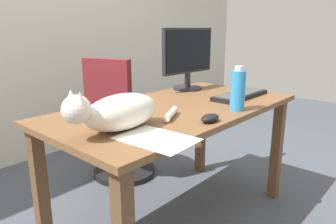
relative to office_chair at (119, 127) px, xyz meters
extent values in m
plane|color=#474C56|center=(-0.16, -0.70, -0.40)|extent=(8.00, 8.00, 0.00)
cube|color=beige|center=(-0.16, 0.87, 0.90)|extent=(6.00, 0.04, 2.60)
cube|color=brown|center=(-0.16, -0.70, 0.30)|extent=(1.45, 0.74, 0.03)
cube|color=brown|center=(0.51, -1.01, -0.06)|extent=(0.06, 0.06, 0.68)
cube|color=brown|center=(-0.82, -0.39, -0.06)|extent=(0.06, 0.06, 0.68)
cube|color=brown|center=(0.51, -0.39, -0.06)|extent=(0.06, 0.06, 0.68)
cylinder|color=black|center=(0.05, 0.02, -0.38)|extent=(0.48, 0.48, 0.04)
cylinder|color=black|center=(0.05, 0.02, -0.17)|extent=(0.06, 0.06, 0.47)
cylinder|color=maroon|center=(0.05, 0.02, 0.10)|extent=(0.44, 0.44, 0.06)
cube|color=maroon|center=(-0.13, -0.05, 0.33)|extent=(0.17, 0.35, 0.40)
cylinder|color=#232328|center=(0.26, -0.44, 0.32)|extent=(0.20, 0.20, 0.01)
cylinder|color=#232328|center=(0.26, -0.44, 0.38)|extent=(0.04, 0.04, 0.10)
cube|color=#232328|center=(0.26, -0.44, 0.58)|extent=(0.48, 0.04, 0.30)
cube|color=black|center=(0.26, -0.46, 0.58)|extent=(0.45, 0.02, 0.27)
cube|color=black|center=(0.27, -0.85, 0.32)|extent=(0.44, 0.15, 0.02)
cube|color=#444447|center=(0.27, -0.85, 0.34)|extent=(0.40, 0.12, 0.00)
ellipsoid|color=silver|center=(-0.62, -0.79, 0.39)|extent=(0.36, 0.18, 0.15)
sphere|color=silver|center=(-0.84, -0.79, 0.44)|extent=(0.11, 0.11, 0.11)
cone|color=silver|center=(-0.84, -0.82, 0.49)|extent=(0.04, 0.04, 0.04)
cone|color=silver|center=(-0.83, -0.76, 0.49)|extent=(0.04, 0.04, 0.04)
cylinder|color=silver|center=(-0.36, -0.83, 0.33)|extent=(0.17, 0.11, 0.03)
ellipsoid|color=black|center=(-0.29, -1.01, 0.33)|extent=(0.11, 0.06, 0.04)
cube|color=white|center=(-0.62, -0.98, 0.31)|extent=(0.23, 0.31, 0.00)
cylinder|color=#2D8CD1|center=(-0.02, -0.99, 0.41)|extent=(0.08, 0.08, 0.20)
cylinder|color=silver|center=(-0.02, -0.99, 0.53)|extent=(0.04, 0.04, 0.02)
camera|label=1|loc=(-1.44, -1.77, 0.72)|focal=33.46mm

